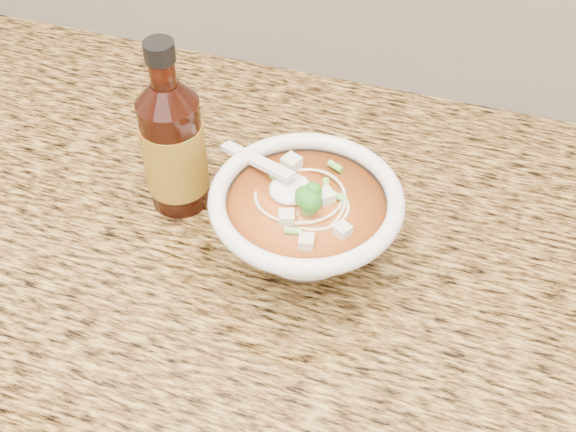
% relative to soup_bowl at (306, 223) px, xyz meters
% --- Properties ---
extents(cabinet, '(4.00, 0.65, 0.86)m').
position_rel_soup_bowl_xyz_m(cabinet, '(-0.09, 0.03, -0.52)').
color(cabinet, '#341F0F').
rests_on(cabinet, ground).
extents(counter_slab, '(4.00, 0.68, 0.04)m').
position_rel_soup_bowl_xyz_m(counter_slab, '(-0.09, 0.03, -0.07)').
color(counter_slab, '#A37E3B').
rests_on(counter_slab, cabinet).
extents(soup_bowl, '(0.22, 0.21, 0.11)m').
position_rel_soup_bowl_xyz_m(soup_bowl, '(0.00, 0.00, 0.00)').
color(soup_bowl, white).
rests_on(soup_bowl, counter_slab).
extents(hot_sauce_bottle, '(0.08, 0.08, 0.22)m').
position_rel_soup_bowl_xyz_m(hot_sauce_bottle, '(-0.17, 0.04, 0.03)').
color(hot_sauce_bottle, '#3C1108').
rests_on(hot_sauce_bottle, counter_slab).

